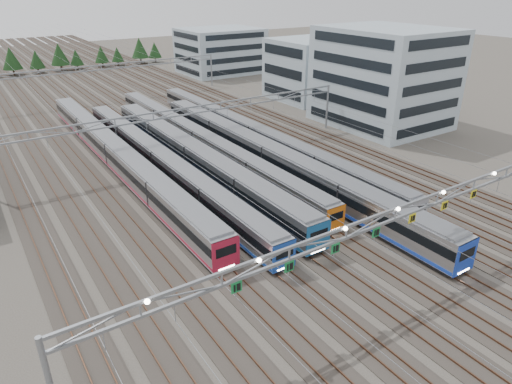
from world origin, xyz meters
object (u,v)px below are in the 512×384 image
train_d (200,140)px  gantry_mid (189,117)px  train_c (194,157)px  gantry_far (102,72)px  gantry_near (395,217)px  train_b (161,161)px  depot_bldg_south (383,77)px  train_a (116,154)px  train_e (270,157)px  depot_bldg_north (220,51)px  depot_bldg_mid (307,70)px  train_f (255,134)px

train_d → gantry_mid: bearing=-151.2°
train_d → gantry_mid: size_ratio=1.14×
train_c → gantry_far: bearing=87.5°
train_d → train_c: bearing=-122.3°
gantry_far → gantry_near: bearing=-90.0°
gantry_near → gantry_far: 85.12m
gantry_mid → train_c: bearing=-110.9°
train_b → depot_bldg_south: bearing=1.0°
train_a → gantry_mid: size_ratio=1.15×
train_c → gantry_mid: 7.56m
train_e → train_c: bearing=145.6°
depot_bldg_south → depot_bldg_north: depot_bldg_south is taller
train_a → depot_bldg_mid: 54.10m
gantry_near → gantry_mid: gantry_near is taller
train_a → gantry_far: bearing=75.5°
gantry_near → gantry_mid: size_ratio=1.00×
train_e → gantry_far: bearing=96.7°
depot_bldg_south → depot_bldg_north: 63.70m
train_d → train_e: 14.03m
train_b → depot_bldg_mid: 52.39m
train_b → train_e: size_ratio=0.94×
train_b → depot_bldg_north: size_ratio=2.67×
gantry_near → depot_bldg_south: 53.01m
train_e → train_d: bearing=108.7°
depot_bldg_south → depot_bldg_mid: (1.16, 23.55, -2.18)m
gantry_mid → train_d: bearing=28.8°
depot_bldg_south → depot_bldg_north: size_ratio=1.00×
depot_bldg_mid → gantry_far: bearing=147.7°
train_f → gantry_mid: (-11.25, 1.15, 4.46)m
train_c → depot_bldg_mid: size_ratio=3.42×
depot_bldg_north → train_a: bearing=-130.7°
train_a → gantry_mid: bearing=-8.0°
train_c → gantry_near: 34.64m
train_f → depot_bldg_south: size_ratio=3.04×
train_a → depot_bldg_south: 50.18m
depot_bldg_south → train_b: bearing=-179.0°
train_a → train_c: train_c is taller
depot_bldg_north → gantry_near: bearing=-111.4°
train_b → depot_bldg_north: 79.29m
train_e → depot_bldg_mid: 46.00m
gantry_far → depot_bldg_north: bearing=21.1°
train_a → train_c: size_ratio=1.18×
gantry_mid → gantry_far: size_ratio=1.00×
train_e → train_a: bearing=142.9°
gantry_far → gantry_mid: bearing=-90.0°
gantry_far → depot_bldg_north: 42.04m
train_e → train_b: bearing=150.2°
train_d → gantry_far: (-2.25, 43.76, 4.44)m
gantry_mid → depot_bldg_mid: 44.21m
train_d → train_f: (9.00, -2.39, -0.02)m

